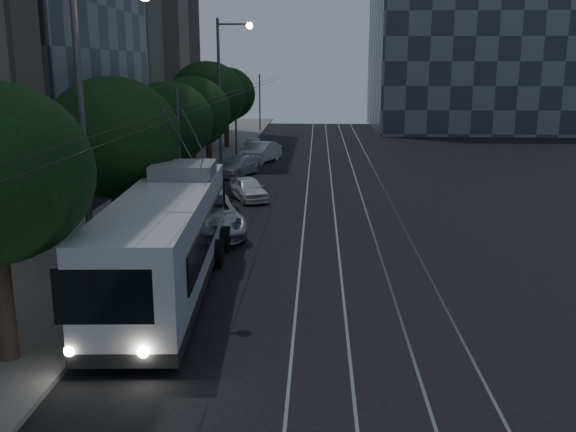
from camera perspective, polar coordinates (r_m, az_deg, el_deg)
The scene contains 18 objects.
ground at distance 19.49m, azimuth -0.08°, elevation -7.92°, with size 120.00×120.00×0.00m, color black.
sidewalk at distance 39.67m, azimuth -9.56°, elevation 3.03°, with size 5.00×90.00×0.15m, color #65635E.
tram_rails at distance 38.82m, azimuth 5.05°, elevation 2.84°, with size 4.52×90.00×0.02m.
overhead_wires at distance 38.75m, azimuth -6.07°, elevation 7.97°, with size 2.23×90.00×6.00m.
building_distant_right at distance 75.27m, azimuth 16.54°, elevation 16.61°, with size 22.00×18.00×24.00m, color #333841.
trolleybus at distance 20.61m, azimuth -10.69°, elevation -1.99°, with size 3.24×12.39×5.63m.
pickup_silver at distance 27.45m, azimuth -7.28°, elevation 0.10°, with size 2.73×5.92×1.64m, color #B9BCC1.
car_white_a at distance 34.15m, azimuth -3.58°, elevation 2.45°, with size 1.45×3.60×1.23m, color white.
car_white_b at distance 41.85m, azimuth -4.46°, elevation 4.46°, with size 1.72×4.23×1.23m, color #B1B0B5.
car_white_c at distance 47.15m, azimuth -2.51°, elevation 5.66°, with size 1.58×4.53×1.49m, color silver.
car_white_d at distance 52.01m, azimuth -3.06°, elevation 6.28°, with size 1.55×3.86×1.31m, color #B7B6BB.
tree_1 at distance 24.64m, azimuth -15.29°, elevation 6.71°, with size 4.95×4.95×6.66m.
tree_2 at distance 32.43m, azimuth -10.58°, elevation 8.17°, with size 4.42×4.42×6.27m.
tree_3 at distance 38.12m, azimuth -8.58°, elevation 9.07°, with size 4.61×4.61×6.40m.
tree_4 at distance 46.55m, azimuth -7.18°, elevation 10.52°, with size 5.41×5.41×7.28m.
tree_5 at distance 54.98m, azimuth -5.56°, elevation 10.72°, with size 4.97×4.97×6.82m.
streetlamp_near at distance 19.06m, azimuth -16.73°, elevation 8.68°, with size 2.30×0.44×9.41m.
streetlamp_far at distance 44.05m, azimuth -5.61°, elevation 11.96°, with size 2.42×0.44×10.01m.
Camera 1 is at (0.88, -18.13, 7.08)m, focal length 40.00 mm.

